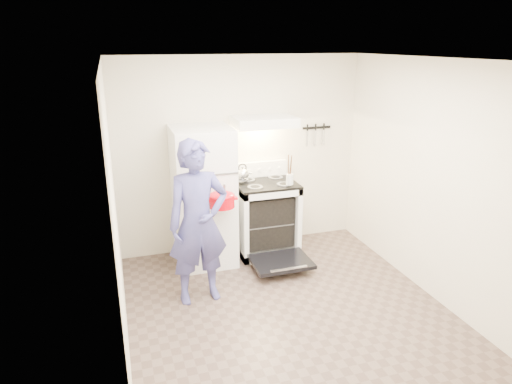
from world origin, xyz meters
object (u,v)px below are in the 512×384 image
tea_kettle (242,173)px  person (198,223)px  stove_body (265,218)px  dutch_oven (222,201)px  refrigerator (203,197)px

tea_kettle → person: size_ratio=0.14×
stove_body → tea_kettle: bearing=164.8°
stove_body → dutch_oven: dutch_oven is taller
refrigerator → dutch_oven: bearing=-77.2°
refrigerator → dutch_oven: 0.52m
refrigerator → stove_body: 0.90m
person → tea_kettle: bearing=46.7°
refrigerator → person: (-0.23, -0.87, 0.02)m
dutch_oven → tea_kettle: bearing=55.4°
refrigerator → tea_kettle: bearing=11.0°
stove_body → dutch_oven: bearing=-143.2°
person → dutch_oven: (0.34, 0.37, 0.08)m
tea_kettle → dutch_oven: size_ratio=0.69×
refrigerator → tea_kettle: (0.53, 0.10, 0.22)m
stove_body → tea_kettle: 0.68m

